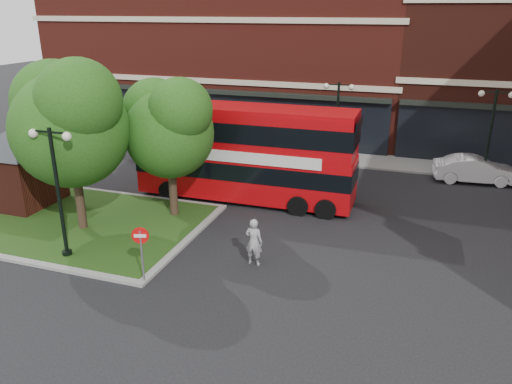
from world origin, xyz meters
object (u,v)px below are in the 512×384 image
(bus, at_px, (245,147))
(woman, at_px, (254,242))
(car_silver, at_px, (278,151))
(car_white, at_px, (475,170))

(bus, distance_m, woman, 6.90)
(bus, relative_size, car_silver, 2.32)
(woman, xyz_separation_m, car_white, (8.25, 12.50, -0.20))
(car_silver, bearing_deg, car_white, -97.09)
(car_silver, xyz_separation_m, car_white, (11.04, 0.00, -0.07))
(car_silver, relative_size, car_white, 1.06)
(woman, distance_m, car_silver, 12.81)
(bus, xyz_separation_m, woman, (2.57, -6.16, -1.73))
(bus, xyz_separation_m, car_silver, (-0.21, 6.34, -1.86))
(bus, height_order, car_white, bus)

